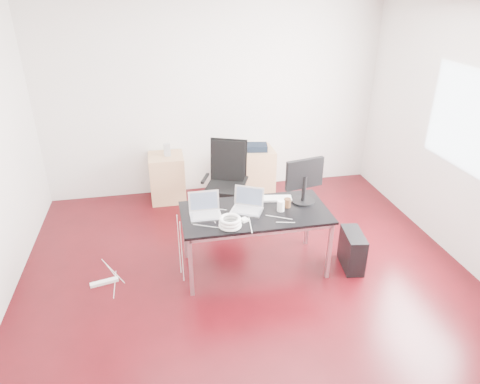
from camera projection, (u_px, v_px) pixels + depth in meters
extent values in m
plane|color=#35060A|center=(250.00, 283.00, 4.69)|extent=(5.00, 5.00, 0.00)
plane|color=silver|center=(253.00, 5.00, 3.44)|extent=(5.00, 5.00, 0.00)
plane|color=silver|center=(214.00, 101.00, 6.26)|extent=(5.00, 0.00, 5.00)
plane|color=silver|center=(378.00, 382.00, 1.87)|extent=(5.00, 0.00, 5.00)
plane|color=white|center=(473.00, 123.00, 4.59)|extent=(0.00, 1.50, 1.50)
cube|color=black|center=(255.00, 213.00, 4.64)|extent=(1.60, 0.80, 0.03)
cube|color=silver|center=(191.00, 267.00, 4.36)|extent=(0.04, 0.04, 0.70)
cube|color=silver|center=(185.00, 232.00, 4.98)|extent=(0.04, 0.04, 0.70)
cube|color=silver|center=(329.00, 251.00, 4.63)|extent=(0.04, 0.04, 0.70)
cube|color=silver|center=(308.00, 219.00, 5.24)|extent=(0.04, 0.04, 0.70)
cylinder|color=black|center=(225.00, 206.00, 5.81)|extent=(0.06, 0.06, 0.47)
cube|color=black|center=(225.00, 188.00, 5.69)|extent=(0.62, 0.61, 0.06)
cube|color=black|center=(228.00, 161.00, 5.75)|extent=(0.46, 0.26, 0.55)
cube|color=tan|center=(167.00, 178.00, 6.35)|extent=(0.50, 0.50, 0.70)
cube|color=tan|center=(256.00, 170.00, 6.60)|extent=(0.50, 0.50, 0.70)
cube|color=black|center=(352.00, 250.00, 4.87)|extent=(0.27, 0.47, 0.44)
cylinder|color=black|center=(238.00, 191.00, 6.44)|extent=(0.29, 0.29, 0.28)
cube|color=white|center=(104.00, 282.00, 4.67)|extent=(0.31, 0.13, 0.04)
cube|color=silver|center=(206.00, 216.00, 4.53)|extent=(0.33, 0.23, 0.01)
cube|color=silver|center=(204.00, 201.00, 4.58)|extent=(0.33, 0.05, 0.22)
cube|color=#475166|center=(204.00, 202.00, 4.57)|extent=(0.29, 0.04, 0.18)
cube|color=silver|center=(247.00, 211.00, 4.63)|extent=(0.40, 0.36, 0.01)
cube|color=silver|center=(249.00, 197.00, 4.68)|extent=(0.31, 0.19, 0.22)
cube|color=#475166|center=(250.00, 197.00, 4.68)|extent=(0.27, 0.17, 0.18)
cylinder|color=black|center=(303.00, 201.00, 4.84)|extent=(0.26, 0.26, 0.02)
cylinder|color=black|center=(304.00, 188.00, 4.77)|extent=(0.05, 0.05, 0.30)
cube|color=black|center=(305.00, 174.00, 4.70)|extent=(0.45, 0.14, 0.34)
cube|color=#475166|center=(304.00, 173.00, 4.73)|extent=(0.39, 0.08, 0.29)
cube|color=white|center=(272.00, 199.00, 4.89)|extent=(0.46, 0.21, 0.02)
cylinder|color=white|center=(281.00, 206.00, 4.63)|extent=(0.10, 0.10, 0.12)
cylinder|color=#55341D|center=(287.00, 203.00, 4.71)|extent=(0.09, 0.09, 0.10)
torus|color=white|center=(230.00, 225.00, 4.34)|extent=(0.24, 0.24, 0.04)
torus|color=white|center=(230.00, 222.00, 4.32)|extent=(0.23, 0.23, 0.04)
torus|color=white|center=(230.00, 219.00, 4.31)|extent=(0.22, 0.22, 0.04)
cube|color=white|center=(244.00, 220.00, 4.45)|extent=(0.09, 0.09, 0.03)
cube|color=#9E9E9E|center=(167.00, 150.00, 6.16)|extent=(0.10, 0.09, 0.18)
cube|color=black|center=(257.00, 147.00, 6.38)|extent=(0.34, 0.29, 0.09)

